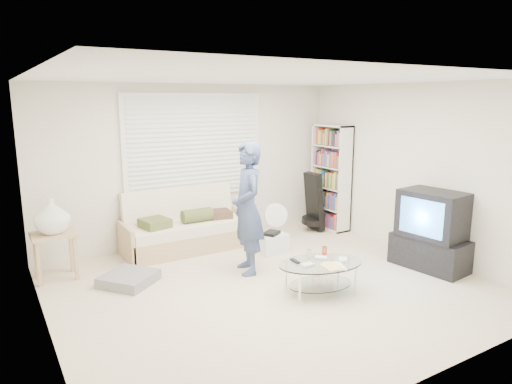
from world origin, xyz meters
TOP-DOWN VIEW (x-y plane):
  - ground at (0.00, 0.00)m, footprint 5.00×5.00m
  - room_shell at (0.00, 0.48)m, footprint 5.02×4.52m
  - window_blinds at (0.00, 2.20)m, footprint 2.32×0.08m
  - futon_sofa at (-0.34, 1.87)m, footprint 1.90×0.77m
  - grey_floor_pillow at (-1.48, 1.00)m, footprint 0.82×0.82m
  - side_table at (-2.22, 1.64)m, footprint 0.54×0.43m
  - bookshelf at (2.32, 1.66)m, footprint 0.29×0.77m
  - guitar_case at (1.95, 1.64)m, footprint 0.36×0.37m
  - floor_fan at (1.03, 1.50)m, footprint 0.40×0.26m
  - storage_bin at (0.71, 1.08)m, footprint 0.49×0.36m
  - tv_unit at (2.20, -0.58)m, footprint 0.64×1.04m
  - coffee_table at (0.39, -0.46)m, footprint 1.15×0.87m
  - standing_person at (0.00, 0.58)m, footprint 0.56×0.72m

SIDE VIEW (x-z plane):
  - ground at x=0.00m, z-range 0.00..0.00m
  - grey_floor_pillow at x=-1.48m, z-range 0.00..0.13m
  - storage_bin at x=0.71m, z-range -0.01..0.30m
  - futon_sofa at x=-0.34m, z-range -0.16..0.77m
  - coffee_table at x=0.39m, z-range 0.06..0.56m
  - floor_fan at x=1.03m, z-range 0.05..0.69m
  - guitar_case at x=1.95m, z-range -0.06..0.96m
  - tv_unit at x=2.20m, z-range -0.02..1.05m
  - side_table at x=-2.22m, z-range 0.26..1.32m
  - standing_person at x=0.00m, z-range 0.00..1.74m
  - bookshelf at x=2.32m, z-range 0.00..1.83m
  - window_blinds at x=0.00m, z-range 0.74..2.36m
  - room_shell at x=0.00m, z-range 0.37..2.88m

